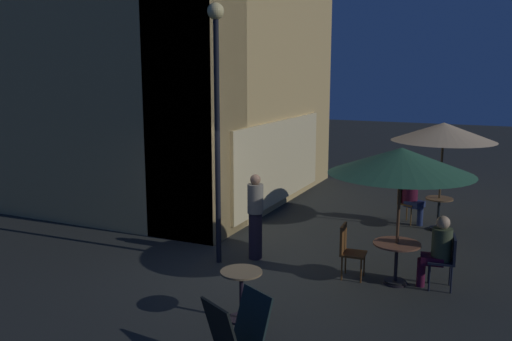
# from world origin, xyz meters

# --- Properties ---
(ground_plane) EXTENTS (60.00, 60.00, 0.00)m
(ground_plane) POSITION_xyz_m (0.00, 0.00, 0.00)
(ground_plane) COLOR #252724
(cafe_building) EXTENTS (7.90, 8.74, 9.53)m
(cafe_building) POSITION_xyz_m (3.37, 3.60, 4.75)
(cafe_building) COLOR tan
(cafe_building) RESTS_ON ground
(street_lamp_near_corner) EXTENTS (0.30, 0.30, 4.74)m
(street_lamp_near_corner) POSITION_xyz_m (0.27, 0.42, 3.11)
(street_lamp_near_corner) COLOR black
(street_lamp_near_corner) RESTS_ON ground
(menu_sandwich_board) EXTENTS (0.85, 0.80, 0.97)m
(menu_sandwich_board) POSITION_xyz_m (-3.02, -1.63, 0.50)
(menu_sandwich_board) COLOR black
(menu_sandwich_board) RESTS_ON ground
(cafe_table_0) EXTENTS (0.79, 0.79, 0.72)m
(cafe_table_0) POSITION_xyz_m (0.60, -2.81, 0.55)
(cafe_table_0) COLOR black
(cafe_table_0) RESTS_ON ground
(cafe_table_1) EXTENTS (0.60, 0.60, 0.74)m
(cafe_table_1) POSITION_xyz_m (4.19, -3.10, 0.49)
(cafe_table_1) COLOR black
(cafe_table_1) RESTS_ON ground
(cafe_table_2) EXTENTS (0.61, 0.61, 0.75)m
(cafe_table_2) POSITION_xyz_m (-1.71, -1.03, 0.49)
(cafe_table_2) COLOR black
(cafe_table_2) RESTS_ON ground
(patio_umbrella_0) EXTENTS (2.38, 2.38, 2.34)m
(patio_umbrella_0) POSITION_xyz_m (0.60, -2.81, 2.11)
(patio_umbrella_0) COLOR black
(patio_umbrella_0) RESTS_ON ground
(patio_umbrella_1) EXTENTS (2.26, 2.26, 2.45)m
(patio_umbrella_1) POSITION_xyz_m (4.19, -3.10, 2.23)
(patio_umbrella_1) COLOR black
(patio_umbrella_1) RESTS_ON ground
(cafe_chair_0) EXTENTS (0.44, 0.44, 0.95)m
(cafe_chair_0) POSITION_xyz_m (0.54, -1.99, 0.56)
(cafe_chair_0) COLOR #5B3516
(cafe_chair_0) RESTS_ON ground
(cafe_chair_1) EXTENTS (0.49, 0.49, 0.91)m
(cafe_chair_1) POSITION_xyz_m (0.72, -3.60, 0.56)
(cafe_chair_1) COLOR black
(cafe_chair_1) RESTS_ON ground
(cafe_chair_2) EXTENTS (0.54, 0.54, 0.91)m
(cafe_chair_2) POSITION_xyz_m (4.54, -2.32, 0.55)
(cafe_chair_2) COLOR brown
(cafe_chair_2) RESTS_ON ground
(patron_seated_0) EXTENTS (0.38, 0.53, 1.24)m
(patron_seated_0) POSITION_xyz_m (0.70, -3.46, 0.71)
(patron_seated_0) COLOR #440F26
(patron_seated_0) RESTS_ON ground
(patron_seated_1) EXTENTS (0.48, 0.55, 1.20)m
(patron_seated_1) POSITION_xyz_m (4.48, -2.45, 0.68)
(patron_seated_1) COLOR navy
(patron_seated_1) RESTS_ON ground
(patron_standing_2) EXTENTS (0.30, 0.30, 1.65)m
(patron_standing_2) POSITION_xyz_m (0.75, -0.12, 0.84)
(patron_standing_2) COLOR black
(patron_standing_2) RESTS_ON ground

